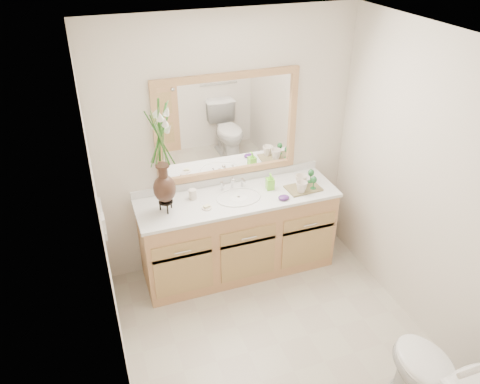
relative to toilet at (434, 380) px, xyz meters
name	(u,v)px	position (x,y,z in m)	size (l,w,h in m)	color
floor	(279,343)	(-0.70, 0.92, -0.37)	(2.60, 2.60, 0.00)	beige
ceiling	(297,45)	(-0.70, 0.92, 2.03)	(2.40, 2.60, 0.02)	white
wall_back	(227,147)	(-0.70, 2.22, 0.83)	(2.40, 0.02, 2.40)	beige
wall_front	(403,373)	(-0.70, -0.38, 0.83)	(2.40, 0.02, 2.40)	beige
wall_left	(108,260)	(-1.90, 0.92, 0.83)	(0.02, 2.60, 2.40)	beige
wall_right	(430,193)	(0.50, 0.92, 0.83)	(0.02, 2.60, 2.40)	beige
vanity	(238,235)	(-0.70, 1.93, 0.03)	(1.80, 0.55, 0.80)	tan
counter	(238,198)	(-0.70, 1.93, 0.45)	(1.84, 0.57, 0.03)	white
sink	(238,202)	(-0.70, 1.92, 0.41)	(0.38, 0.34, 0.23)	white
mirror	(228,127)	(-0.70, 2.20, 1.04)	(1.32, 0.04, 0.97)	white
switch_plate	(104,223)	(-1.89, 1.68, 0.61)	(0.02, 0.12, 0.12)	white
toilet	(434,380)	(0.00, 0.00, 0.00)	(0.42, 0.75, 0.74)	white
flower_vase	(160,145)	(-1.36, 1.92, 1.08)	(0.22, 0.22, 0.92)	black
tumbler	(193,194)	(-1.09, 2.04, 0.51)	(0.07, 0.07, 0.09)	beige
soap_dish	(207,207)	(-1.02, 1.84, 0.47)	(0.09, 0.09, 0.03)	beige
soap_bottle	(270,182)	(-0.37, 1.96, 0.53)	(0.06, 0.07, 0.14)	#7AE535
purple_dish	(284,197)	(-0.33, 1.75, 0.48)	(0.10, 0.08, 0.04)	#4C246D
tray	(303,188)	(-0.08, 1.86, 0.47)	(0.31, 0.21, 0.02)	brown
mug_left	(301,187)	(-0.13, 1.80, 0.53)	(0.11, 0.10, 0.11)	beige
mug_right	(301,180)	(-0.09, 1.91, 0.53)	(0.11, 0.10, 0.11)	beige
goblet_front	(314,180)	(0.00, 1.81, 0.56)	(0.06, 0.06, 0.13)	#22672F
goblet_back	(311,174)	(0.03, 1.93, 0.57)	(0.06, 0.06, 0.13)	#22672F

